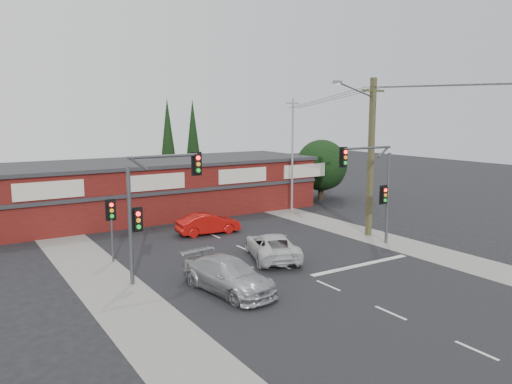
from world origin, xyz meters
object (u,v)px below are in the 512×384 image
white_suv (272,246)px  red_sedan (208,224)px  shop_building (150,188)px  silver_suv (228,275)px  utility_pole (370,152)px

white_suv → red_sedan: (-0.36, 6.91, -0.01)m
white_suv → shop_building: size_ratio=0.18×
silver_suv → shop_building: bearing=71.2°
silver_suv → shop_building: shop_building is taller
red_sedan → silver_suv: bearing=162.0°
red_sedan → shop_building: shop_building is taller
silver_suv → red_sedan: size_ratio=1.23×
white_suv → utility_pole: 9.41m
utility_pole → red_sedan: bearing=144.9°
white_suv → shop_building: bearing=-64.4°
white_suv → utility_pole: bearing=-152.3°
silver_suv → shop_building: size_ratio=0.19×
white_suv → silver_suv: size_ratio=0.98×
silver_suv → shop_building: (3.22, 18.17, 1.39)m
white_suv → red_sedan: 6.92m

